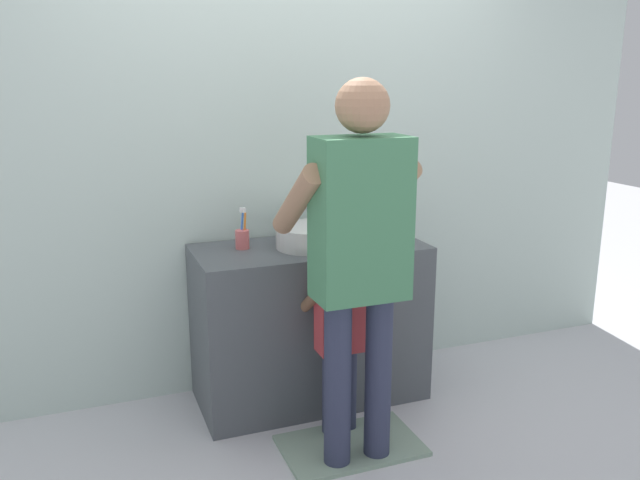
% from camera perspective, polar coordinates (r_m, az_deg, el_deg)
% --- Properties ---
extents(ground_plane, '(14.00, 14.00, 0.00)m').
position_cam_1_polar(ground_plane, '(3.40, 0.94, -15.53)').
color(ground_plane, silver).
extents(back_wall, '(4.40, 0.08, 2.70)m').
position_cam_1_polar(back_wall, '(3.55, -2.74, 8.76)').
color(back_wall, silver).
rests_on(back_wall, ground).
extents(vanity_cabinet, '(1.18, 0.54, 0.84)m').
position_cam_1_polar(vanity_cabinet, '(3.47, -0.89, -7.22)').
color(vanity_cabinet, '#4C5156').
rests_on(vanity_cabinet, ground).
extents(sink_basin, '(0.36, 0.36, 0.11)m').
position_cam_1_polar(sink_basin, '(3.31, -0.80, 0.34)').
color(sink_basin, silver).
rests_on(sink_basin, vanity_cabinet).
extents(faucet, '(0.18, 0.14, 0.18)m').
position_cam_1_polar(faucet, '(3.50, -2.03, 1.52)').
color(faucet, '#B7BABF').
rests_on(faucet, vanity_cabinet).
extents(toothbrush_cup, '(0.07, 0.07, 0.21)m').
position_cam_1_polar(toothbrush_cup, '(3.31, -6.78, 0.17)').
color(toothbrush_cup, '#D86666').
rests_on(toothbrush_cup, vanity_cabinet).
extents(soap_bottle, '(0.06, 0.06, 0.16)m').
position_cam_1_polar(soap_bottle, '(3.48, 3.83, 1.18)').
color(soap_bottle, gold).
rests_on(soap_bottle, vanity_cabinet).
extents(bath_mat, '(0.64, 0.40, 0.02)m').
position_cam_1_polar(bath_mat, '(3.20, 2.69, -17.44)').
color(bath_mat, gray).
rests_on(bath_mat, ground).
extents(child_toddler, '(0.29, 0.29, 0.94)m').
position_cam_1_polar(child_toddler, '(3.07, 1.69, -7.32)').
color(child_toddler, '#2D334C').
rests_on(child_toddler, ground).
extents(adult_parent, '(0.52, 0.55, 1.68)m').
position_cam_1_polar(adult_parent, '(2.72, 3.38, -0.28)').
color(adult_parent, '#2D334C').
rests_on(adult_parent, ground).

